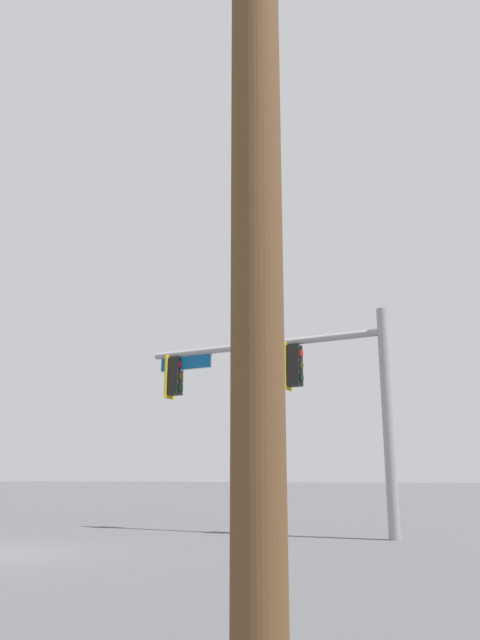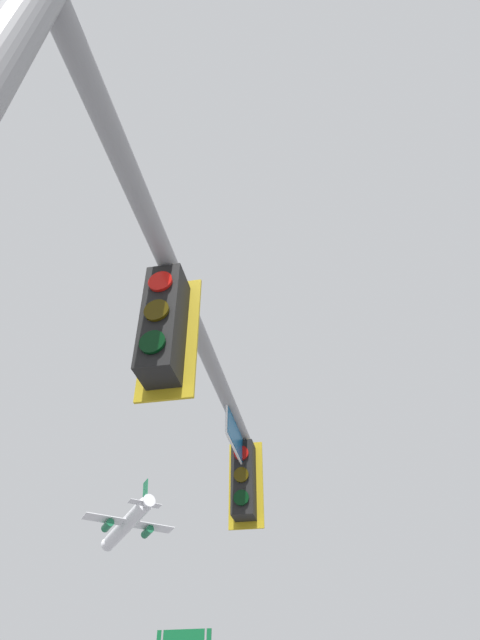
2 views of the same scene
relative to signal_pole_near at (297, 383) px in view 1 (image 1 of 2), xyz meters
The scene contains 2 objects.
signal_pole_near is the anchor object (origin of this frame).
utility_pole 12.95m from the signal_pole_near, 112.66° to the left, with size 2.34×0.32×8.38m.
Camera 1 is at (-10.34, 8.70, 1.40)m, focal length 35.00 mm.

